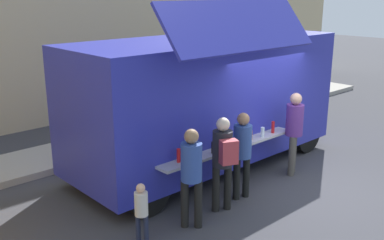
% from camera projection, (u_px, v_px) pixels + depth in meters
% --- Properties ---
extents(ground_plane, '(60.00, 60.00, 0.00)m').
position_uv_depth(ground_plane, '(300.00, 185.00, 9.18)').
color(ground_plane, '#38383D').
extents(food_truck_main, '(6.24, 3.00, 3.66)m').
position_uv_depth(food_truck_main, '(207.00, 98.00, 9.79)').
color(food_truck_main, '#292EA5').
rests_on(food_truck_main, ground).
extents(trash_bin, '(0.60, 0.60, 0.95)m').
position_uv_depth(trash_bin, '(237.00, 102.00, 14.06)').
color(trash_bin, '#2C6336').
rests_on(trash_bin, ground).
extents(customer_front_ordering, '(0.35, 0.34, 1.68)m').
position_uv_depth(customer_front_ordering, '(242.00, 148.00, 8.33)').
color(customer_front_ordering, black).
rests_on(customer_front_ordering, ground).
extents(customer_mid_with_backpack, '(0.45, 0.57, 1.73)m').
position_uv_depth(customer_mid_with_backpack, '(223.00, 155.00, 7.80)').
color(customer_mid_with_backpack, black).
rests_on(customer_mid_with_backpack, ground).
extents(customer_rear_waiting, '(0.35, 0.35, 1.72)m').
position_uv_depth(customer_rear_waiting, '(191.00, 170.00, 7.27)').
color(customer_rear_waiting, black).
rests_on(customer_rear_waiting, ground).
extents(customer_extra_browsing, '(0.36, 0.36, 1.78)m').
position_uv_depth(customer_extra_browsing, '(294.00, 126.00, 9.46)').
color(customer_extra_browsing, '#4B4740').
rests_on(customer_extra_browsing, ground).
extents(child_near_queue, '(0.21, 0.21, 1.02)m').
position_uv_depth(child_near_queue, '(141.00, 209.00, 6.86)').
color(child_near_queue, '#1F253B').
rests_on(child_near_queue, ground).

